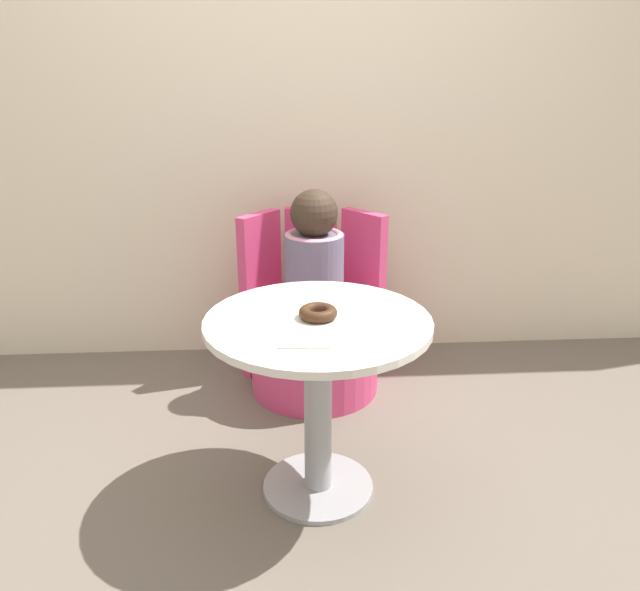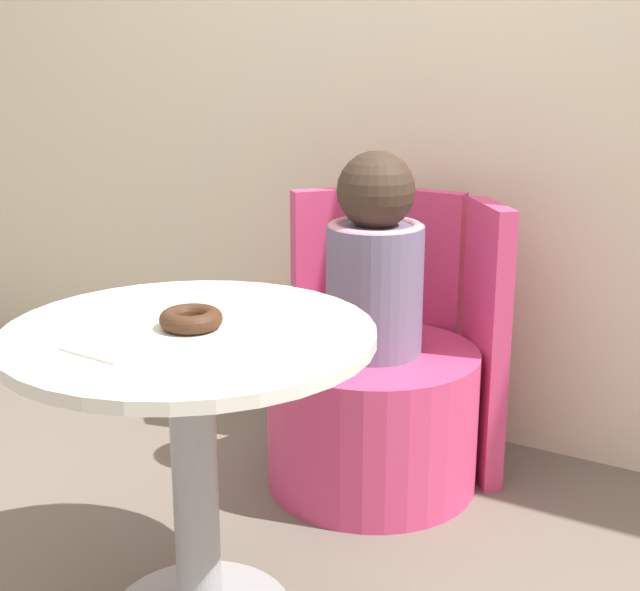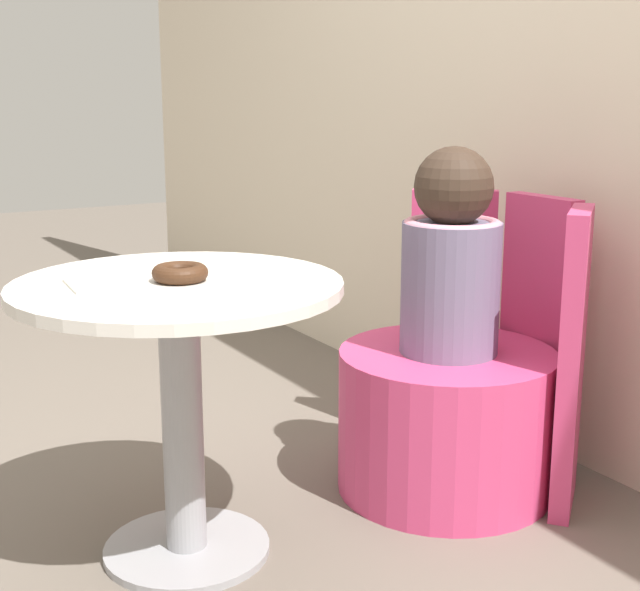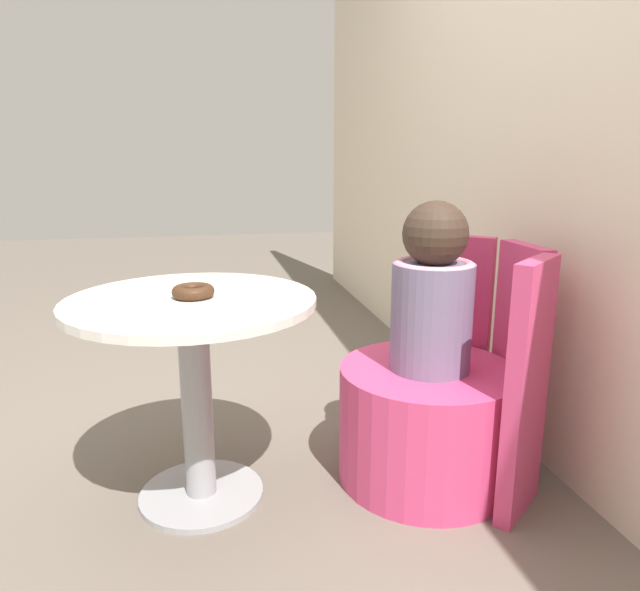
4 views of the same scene
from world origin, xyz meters
The scene contains 8 objects.
ground_plane centered at (0.00, 0.00, 0.00)m, with size 12.00×12.00×0.00m, color #665B51.
back_wall centered at (0.00, 1.13, 1.20)m, with size 6.00×0.06×2.40m.
round_table centered at (0.06, -0.04, 0.47)m, with size 0.71×0.71×0.63m.
tub_chair centered at (0.09, 0.68, 0.19)m, with size 0.56×0.56×0.37m.
booth_backrest centered at (0.09, 0.91, 0.38)m, with size 0.66×0.24×0.75m.
child_figure centered at (0.09, 0.68, 0.62)m, with size 0.25×0.25×0.52m.
donut centered at (0.06, -0.03, 0.65)m, with size 0.12×0.12×0.04m.
paper_napkin centered at (0.02, -0.18, 0.63)m, with size 0.15×0.15×0.01m.
Camera 4 is at (1.66, -0.01, 1.02)m, focal length 32.00 mm.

